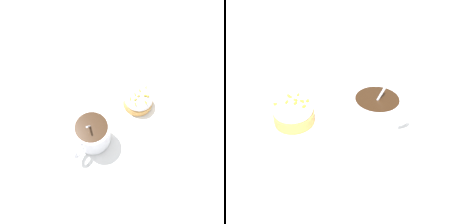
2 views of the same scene
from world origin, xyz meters
The scene contains 4 objects.
ground_plane centered at (0.00, 0.00, 0.00)m, with size 3.00×3.00×0.00m, color #B2B2B7.
paper_napkin centered at (0.00, 0.00, 0.00)m, with size 0.34×0.35×0.00m.
coffee_cup centered at (-0.08, -0.01, 0.04)m, with size 0.11×0.08×0.10m.
frosted_pastry centered at (0.08, -0.01, 0.02)m, with size 0.08×0.08×0.05m.
Camera 2 is at (-0.09, 0.35, 0.33)m, focal length 42.00 mm.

